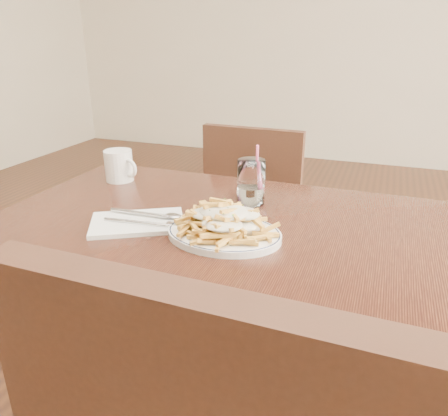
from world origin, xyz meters
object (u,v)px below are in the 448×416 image
at_px(table, 231,264).
at_px(fries_plate, 224,234).
at_px(coffee_mug, 119,166).
at_px(water_glass, 251,185).
at_px(chair_far, 258,211).
at_px(loaded_fries, 224,216).

distance_m(table, fries_plate, 0.09).
xyz_separation_m(table, coffee_mug, (-0.45, 0.25, 0.13)).
bearing_deg(table, coffee_mug, 151.39).
xyz_separation_m(fries_plate, water_glass, (-0.01, 0.22, 0.04)).
bearing_deg(chair_far, fries_plate, -79.32).
distance_m(fries_plate, coffee_mug, 0.52).
relative_size(fries_plate, loaded_fries, 1.33).
distance_m(table, water_glass, 0.24).
height_order(table, loaded_fries, loaded_fries).
distance_m(chair_far, coffee_mug, 0.70).
bearing_deg(table, chair_far, 101.56).
distance_m(chair_far, loaded_fries, 0.89).
bearing_deg(chair_far, water_glass, -76.14).
distance_m(table, loaded_fries, 0.13).
bearing_deg(coffee_mug, fries_plate, -31.29).
relative_size(chair_far, fries_plate, 2.69).
height_order(chair_far, coffee_mug, chair_far).
xyz_separation_m(loaded_fries, water_glass, (-0.01, 0.22, 0.00)).
xyz_separation_m(chair_far, water_glass, (0.15, -0.60, 0.32)).
bearing_deg(coffee_mug, water_glass, -5.99).
relative_size(table, loaded_fries, 5.05).
height_order(table, fries_plate, fries_plate).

